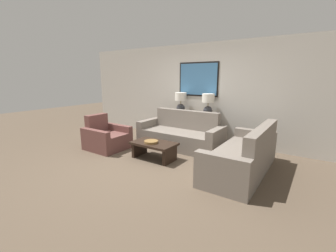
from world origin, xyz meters
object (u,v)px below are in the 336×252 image
object	(u,v)px
console_table	(193,128)
couch_by_side	(244,157)
table_lamp_left	(181,101)
decorative_bowl	(151,142)
couch_by_back_wall	(181,135)
armchair_near_back_wall	(106,138)
coffee_table	(154,147)
table_lamp_right	(208,103)

from	to	relation	value
console_table	couch_by_side	size ratio (longest dim) A/B	0.63
table_lamp_left	decorative_bowl	xyz separation A→B (m)	(0.35, -1.80, -0.70)
table_lamp_left	couch_by_back_wall	world-z (taller)	table_lamp_left
couch_by_back_wall	couch_by_side	distance (m)	1.91
couch_by_back_wall	armchair_near_back_wall	size ratio (longest dim) A/B	2.33
couch_by_side	coffee_table	bearing A→B (deg)	-168.35
coffee_table	decorative_bowl	world-z (taller)	decorative_bowl
couch_by_side	couch_by_back_wall	bearing A→B (deg)	158.98
console_table	couch_by_side	world-z (taller)	couch_by_side
couch_by_side	armchair_near_back_wall	bearing A→B (deg)	-172.00
table_lamp_right	coffee_table	xyz separation A→B (m)	(-0.46, -1.74, -0.83)
decorative_bowl	couch_by_back_wall	bearing A→B (deg)	86.60
table_lamp_right	coffee_table	world-z (taller)	table_lamp_right
table_lamp_left	armchair_near_back_wall	distance (m)	2.27
table_lamp_left	armchair_near_back_wall	world-z (taller)	table_lamp_left
table_lamp_left	couch_by_side	world-z (taller)	table_lamp_left
armchair_near_back_wall	couch_by_back_wall	bearing A→B (deg)	37.64
table_lamp_left	couch_by_side	bearing A→B (deg)	-31.70
decorative_bowl	table_lamp_left	bearing A→B (deg)	101.05
console_table	decorative_bowl	xyz separation A→B (m)	(-0.07, -1.80, 0.02)
console_table	table_lamp_right	size ratio (longest dim) A/B	2.32
couch_by_back_wall	console_table	bearing A→B (deg)	90.00
couch_by_back_wall	coffee_table	distance (m)	1.06
couch_by_side	table_lamp_left	bearing A→B (deg)	148.30
armchair_near_back_wall	decorative_bowl	bearing A→B (deg)	1.04
table_lamp_left	decorative_bowl	world-z (taller)	table_lamp_left
couch_by_back_wall	decorative_bowl	xyz separation A→B (m)	(-0.07, -1.12, 0.09)
couch_by_back_wall	coffee_table	size ratio (longest dim) A/B	2.22
coffee_table	armchair_near_back_wall	bearing A→B (deg)	-176.68
table_lamp_right	armchair_near_back_wall	bearing A→B (deg)	-136.27
table_lamp_right	couch_by_side	xyz separation A→B (m)	(1.37, -1.36, -0.79)
table_lamp_left	couch_by_back_wall	xyz separation A→B (m)	(0.42, -0.67, -0.79)
table_lamp_right	decorative_bowl	distance (m)	1.99
couch_by_side	decorative_bowl	bearing A→B (deg)	-166.80
couch_by_back_wall	coffee_table	bearing A→B (deg)	-92.06
coffee_table	couch_by_side	bearing A→B (deg)	11.65
table_lamp_left	coffee_table	size ratio (longest dim) A/B	0.60
coffee_table	couch_by_back_wall	bearing A→B (deg)	87.94
table_lamp_left	coffee_table	world-z (taller)	table_lamp_left
coffee_table	table_lamp_left	bearing A→B (deg)	102.31
couch_by_side	coffee_table	xyz separation A→B (m)	(-1.82, -0.38, -0.04)
table_lamp_right	armchair_near_back_wall	size ratio (longest dim) A/B	0.63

